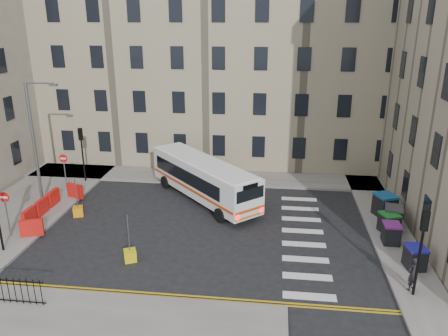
% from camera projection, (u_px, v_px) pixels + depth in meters
% --- Properties ---
extents(ground, '(120.00, 120.00, 0.00)m').
position_uv_depth(ground, '(234.00, 230.00, 25.74)').
color(ground, black).
rests_on(ground, ground).
extents(pavement_north, '(36.00, 3.20, 0.15)m').
position_uv_depth(pavement_north, '(169.00, 175.00, 34.46)').
color(pavement_north, slate).
rests_on(pavement_north, ground).
extents(pavement_east, '(2.40, 26.00, 0.15)m').
position_uv_depth(pavement_east, '(377.00, 209.00, 28.45)').
color(pavement_east, slate).
rests_on(pavement_east, ground).
extents(pavement_west, '(6.00, 22.00, 0.15)m').
position_uv_depth(pavement_west, '(21.00, 210.00, 28.24)').
color(pavement_west, slate).
rests_on(pavement_west, ground).
extents(pavement_sw, '(20.00, 6.00, 0.15)m').
position_uv_depth(pavement_sw, '(32.00, 336.00, 17.13)').
color(pavement_sw, slate).
rests_on(pavement_sw, ground).
extents(terrace_north, '(38.30, 10.80, 17.20)m').
position_uv_depth(terrace_north, '(173.00, 57.00, 38.25)').
color(terrace_north, gray).
rests_on(terrace_north, ground).
extents(traffic_light_east, '(0.28, 0.22, 4.10)m').
position_uv_depth(traffic_light_east, '(422.00, 240.00, 18.67)').
color(traffic_light_east, black).
rests_on(traffic_light_east, pavement_east).
extents(traffic_light_nw, '(0.28, 0.22, 4.10)m').
position_uv_depth(traffic_light_nw, '(82.00, 146.00, 32.25)').
color(traffic_light_nw, black).
rests_on(traffic_light_nw, pavement_west).
extents(streetlamp, '(0.50, 0.22, 8.14)m').
position_uv_depth(streetlamp, '(34.00, 143.00, 27.66)').
color(streetlamp, '#595B5E').
rests_on(streetlamp, pavement_west).
extents(no_entry_north, '(0.60, 0.08, 3.00)m').
position_uv_depth(no_entry_north, '(64.00, 165.00, 30.69)').
color(no_entry_north, '#595B5E').
rests_on(no_entry_north, pavement_west).
extents(no_entry_south, '(0.60, 0.08, 3.00)m').
position_uv_depth(no_entry_south, '(5.00, 205.00, 24.13)').
color(no_entry_south, '#595B5E').
rests_on(no_entry_south, pavement_west).
extents(roadworks_barriers, '(1.66, 6.26, 1.00)m').
position_uv_depth(roadworks_barriers, '(47.00, 207.00, 27.33)').
color(roadworks_barriers, red).
rests_on(roadworks_barriers, pavement_west).
extents(bus, '(8.50, 8.99, 2.75)m').
position_uv_depth(bus, '(203.00, 178.00, 29.64)').
color(bus, silver).
rests_on(bus, ground).
extents(wheelie_bin_a, '(1.04, 1.16, 1.15)m').
position_uv_depth(wheelie_bin_a, '(415.00, 257.00, 21.47)').
color(wheelie_bin_a, black).
rests_on(wheelie_bin_a, pavement_east).
extents(wheelie_bin_b, '(0.92, 1.05, 1.15)m').
position_uv_depth(wheelie_bin_b, '(391.00, 233.00, 23.86)').
color(wheelie_bin_b, black).
rests_on(wheelie_bin_b, pavement_east).
extents(wheelie_bin_c, '(1.23, 1.31, 1.15)m').
position_uv_depth(wheelie_bin_c, '(389.00, 223.00, 25.08)').
color(wheelie_bin_c, black).
rests_on(wheelie_bin_c, pavement_east).
extents(wheelie_bin_d, '(1.26, 1.38, 1.29)m').
position_uv_depth(wheelie_bin_d, '(393.00, 217.00, 25.63)').
color(wheelie_bin_d, black).
rests_on(wheelie_bin_d, pavement_east).
extents(wheelie_bin_e, '(1.51, 1.60, 1.41)m').
position_uv_depth(wheelie_bin_e, '(385.00, 205.00, 27.12)').
color(wheelie_bin_e, black).
rests_on(wheelie_bin_e, pavement_east).
extents(pedestrian, '(0.70, 0.65, 1.61)m').
position_uv_depth(pedestrian, '(413.00, 274.00, 19.67)').
color(pedestrian, black).
rests_on(pedestrian, pavement_east).
extents(bollard_yellow, '(0.78, 0.78, 0.60)m').
position_uv_depth(bollard_yellow, '(78.00, 211.00, 27.56)').
color(bollard_yellow, orange).
rests_on(bollard_yellow, ground).
extents(bollard_chevron, '(0.80, 0.80, 0.60)m').
position_uv_depth(bollard_chevron, '(130.00, 255.00, 22.46)').
color(bollard_chevron, '#D0BD0C').
rests_on(bollard_chevron, ground).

